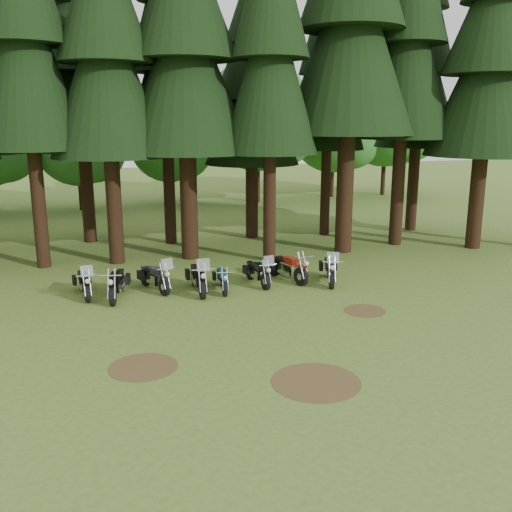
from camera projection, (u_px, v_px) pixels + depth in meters
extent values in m
plane|color=#466523|center=(238.00, 329.00, 17.39)|extent=(120.00, 120.00, 0.00)
cylinder|color=#301D10|center=(38.00, 198.00, 23.95)|extent=(0.58, 0.58, 5.99)
cone|color=black|center=(25.00, 54.00, 22.60)|extent=(4.32, 4.32, 7.49)
cylinder|color=#301D10|center=(114.00, 201.00, 24.71)|extent=(0.66, 0.66, 5.57)
cone|color=black|center=(106.00, 72.00, 23.45)|extent=(4.95, 4.95, 6.96)
cylinder|color=#301D10|center=(189.00, 196.00, 25.58)|extent=(0.77, 0.77, 5.70)
cone|color=black|center=(185.00, 69.00, 24.29)|extent=(5.81, 5.81, 7.12)
cylinder|color=#301D10|center=(270.00, 198.00, 25.13)|extent=(0.55, 0.55, 5.71)
cone|color=black|center=(270.00, 67.00, 23.83)|extent=(4.15, 4.15, 7.14)
cylinder|color=#301D10|center=(345.00, 183.00, 26.73)|extent=(0.80, 0.80, 6.62)
cone|color=black|center=(350.00, 40.00, 25.24)|extent=(5.98, 5.98, 8.27)
cylinder|color=#301D10|center=(398.00, 182.00, 28.40)|extent=(0.64, 0.64, 6.35)
cone|color=black|center=(406.00, 53.00, 26.96)|extent=(4.79, 4.79, 7.93)
cylinder|color=#301D10|center=(477.00, 193.00, 27.71)|extent=(0.72, 0.72, 5.41)
cone|color=black|center=(487.00, 82.00, 26.48)|extent=(5.44, 5.44, 6.77)
cone|color=black|center=(494.00, 8.00, 25.73)|extent=(4.35, 4.35, 5.71)
cylinder|color=#301D10|center=(87.00, 188.00, 29.08)|extent=(0.65, 0.65, 5.55)
cone|color=black|center=(79.00, 79.00, 27.83)|extent=(4.85, 4.85, 6.94)
cone|color=black|center=(74.00, 7.00, 27.05)|extent=(3.88, 3.88, 5.86)
cylinder|color=#301D10|center=(169.00, 189.00, 28.76)|extent=(0.58, 0.58, 5.52)
cone|color=black|center=(165.00, 80.00, 27.51)|extent=(4.35, 4.35, 6.90)
cone|color=black|center=(163.00, 8.00, 26.74)|extent=(3.48, 3.48, 5.83)
cylinder|color=#301D10|center=(252.00, 194.00, 30.29)|extent=(0.66, 0.66, 4.70)
cone|color=black|center=(252.00, 106.00, 29.23)|extent=(4.94, 4.94, 5.87)
cone|color=black|center=(252.00, 49.00, 28.57)|extent=(3.95, 3.95, 4.96)
cone|color=black|center=(252.00, 2.00, 28.05)|extent=(2.77, 2.77, 3.91)
cylinder|color=#301D10|center=(326.00, 184.00, 30.87)|extent=(0.53, 0.53, 5.56)
cone|color=black|center=(328.00, 81.00, 29.62)|extent=(3.94, 3.94, 6.95)
cone|color=black|center=(330.00, 14.00, 28.84)|extent=(3.15, 3.15, 5.87)
cylinder|color=#301D10|center=(413.00, 181.00, 32.17)|extent=(0.61, 0.61, 5.65)
cone|color=black|center=(420.00, 81.00, 30.89)|extent=(4.59, 4.59, 7.06)
cone|color=black|center=(424.00, 15.00, 30.11)|extent=(3.67, 3.67, 5.96)
sphere|color=#246821|center=(2.00, 147.00, 36.52)|extent=(4.67, 4.67, 4.67)
cylinder|color=#301D10|center=(81.00, 192.00, 39.49)|extent=(0.36, 0.36, 2.55)
sphere|color=#246821|center=(77.00, 142.00, 38.69)|extent=(5.95, 5.95, 5.95)
sphere|color=#246821|center=(94.00, 151.00, 38.46)|extent=(4.25, 4.25, 4.25)
cylinder|color=#301D10|center=(170.00, 188.00, 42.25)|extent=(0.36, 0.36, 2.47)
sphere|color=#246821|center=(168.00, 142.00, 41.48)|extent=(5.76, 5.76, 5.76)
sphere|color=#246821|center=(183.00, 151.00, 41.25)|extent=(4.12, 4.12, 4.12)
cylinder|color=#301D10|center=(258.00, 179.00, 43.34)|extent=(0.36, 0.36, 3.52)
sphere|color=#246821|center=(258.00, 115.00, 42.24)|extent=(8.21, 8.21, 8.21)
sphere|color=#246821|center=(279.00, 127.00, 41.92)|extent=(5.87, 5.87, 5.87)
cylinder|color=#301D10|center=(332.00, 179.00, 46.31)|extent=(0.36, 0.36, 2.94)
sphere|color=#246821|center=(333.00, 129.00, 45.38)|extent=(6.86, 6.86, 6.86)
sphere|color=#246821|center=(351.00, 138.00, 45.12)|extent=(4.90, 4.90, 4.90)
cylinder|color=#301D10|center=(383.00, 174.00, 47.29)|extent=(0.36, 0.36, 3.52)
sphere|color=#246821|center=(386.00, 116.00, 46.19)|extent=(8.20, 8.20, 8.20)
sphere|color=#246821|center=(407.00, 126.00, 45.87)|extent=(5.86, 5.86, 5.86)
cylinder|color=#4C3D1E|center=(143.00, 367.00, 14.74)|extent=(1.80, 1.80, 0.01)
cylinder|color=#4C3D1E|center=(365.00, 311.00, 19.03)|extent=(1.40, 1.40, 0.01)
cylinder|color=#4C3D1E|center=(316.00, 382.00, 13.91)|extent=(2.20, 2.20, 0.01)
cylinder|color=black|center=(87.00, 293.00, 19.83)|extent=(0.23, 0.67, 0.65)
cylinder|color=black|center=(81.00, 282.00, 21.19)|extent=(0.23, 0.67, 0.65)
cube|color=silver|center=(84.00, 285.00, 20.53)|extent=(0.38, 0.73, 0.34)
cube|color=black|center=(84.00, 277.00, 20.25)|extent=(0.37, 0.58, 0.24)
cube|color=black|center=(82.00, 275.00, 20.66)|extent=(0.37, 0.58, 0.12)
cube|color=silver|center=(87.00, 271.00, 19.36)|extent=(0.43, 0.18, 0.39)
cylinder|color=black|center=(113.00, 296.00, 19.49)|extent=(0.29, 0.73, 0.72)
cylinder|color=black|center=(121.00, 282.00, 21.12)|extent=(0.29, 0.73, 0.72)
cube|color=silver|center=(117.00, 285.00, 20.33)|extent=(0.45, 0.81, 0.37)
cube|color=black|center=(115.00, 277.00, 20.00)|extent=(0.44, 0.65, 0.26)
cube|color=black|center=(118.00, 274.00, 20.49)|extent=(0.44, 0.65, 0.13)
cylinder|color=black|center=(164.00, 287.00, 20.59)|extent=(0.37, 0.68, 0.67)
cylinder|color=black|center=(145.00, 277.00, 21.83)|extent=(0.37, 0.68, 0.67)
cube|color=silver|center=(154.00, 279.00, 21.23)|extent=(0.52, 0.77, 0.35)
cube|color=black|center=(156.00, 271.00, 20.96)|extent=(0.48, 0.63, 0.24)
cube|color=black|center=(151.00, 269.00, 21.33)|extent=(0.48, 0.63, 0.12)
cube|color=silver|center=(167.00, 264.00, 20.13)|extent=(0.45, 0.27, 0.40)
cylinder|color=black|center=(202.00, 289.00, 20.20)|extent=(0.15, 0.72, 0.72)
cylinder|color=black|center=(194.00, 277.00, 21.79)|extent=(0.15, 0.72, 0.72)
cube|color=silver|center=(198.00, 280.00, 21.02)|extent=(0.31, 0.77, 0.37)
cube|color=black|center=(199.00, 271.00, 20.69)|extent=(0.33, 0.60, 0.26)
cube|color=black|center=(197.00, 269.00, 21.17)|extent=(0.33, 0.60, 0.13)
cube|color=silver|center=(203.00, 265.00, 19.66)|extent=(0.46, 0.14, 0.43)
cylinder|color=black|center=(225.00, 288.00, 20.54)|extent=(0.17, 0.60, 0.59)
cylinder|color=black|center=(220.00, 278.00, 21.86)|extent=(0.17, 0.60, 0.59)
cube|color=silver|center=(222.00, 281.00, 21.22)|extent=(0.30, 0.64, 0.30)
cube|color=navy|center=(223.00, 274.00, 20.95)|extent=(0.31, 0.51, 0.21)
cube|color=black|center=(221.00, 272.00, 21.35)|extent=(0.31, 0.51, 0.11)
cylinder|color=black|center=(266.00, 282.00, 21.30)|extent=(0.22, 0.65, 0.64)
cylinder|color=black|center=(250.00, 272.00, 22.64)|extent=(0.22, 0.65, 0.64)
cube|color=silver|center=(257.00, 274.00, 21.99)|extent=(0.36, 0.71, 0.33)
cube|color=black|center=(259.00, 267.00, 21.71)|extent=(0.36, 0.57, 0.23)
cube|color=black|center=(255.00, 265.00, 22.12)|extent=(0.36, 0.57, 0.12)
cube|color=silver|center=(269.00, 261.00, 20.84)|extent=(0.42, 0.17, 0.38)
cylinder|color=black|center=(301.00, 276.00, 21.82)|extent=(0.39, 0.74, 0.73)
cylinder|color=black|center=(274.00, 267.00, 23.18)|extent=(0.39, 0.74, 0.73)
cube|color=silver|center=(286.00, 269.00, 22.52)|extent=(0.55, 0.83, 0.38)
cube|color=#A62315|center=(291.00, 260.00, 22.22)|extent=(0.51, 0.68, 0.27)
cube|color=black|center=(283.00, 259.00, 22.64)|extent=(0.51, 0.68, 0.13)
cylinder|color=black|center=(331.00, 280.00, 21.41)|extent=(0.35, 0.71, 0.70)
cylinder|color=black|center=(327.00, 269.00, 23.01)|extent=(0.35, 0.71, 0.70)
cube|color=silver|center=(329.00, 271.00, 22.24)|extent=(0.50, 0.79, 0.36)
cube|color=black|center=(330.00, 263.00, 21.91)|extent=(0.47, 0.65, 0.25)
cube|color=black|center=(329.00, 261.00, 22.40)|extent=(0.47, 0.65, 0.13)
cube|color=silver|center=(333.00, 258.00, 20.88)|extent=(0.46, 0.26, 0.42)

